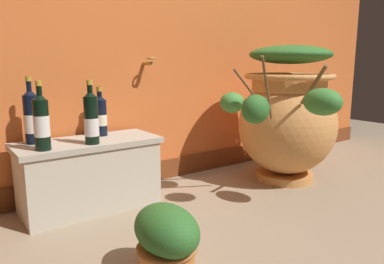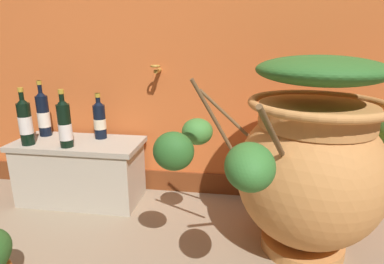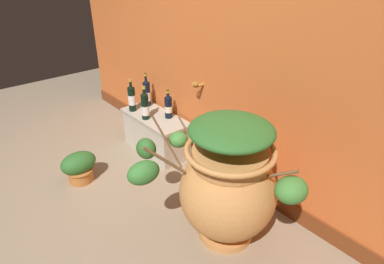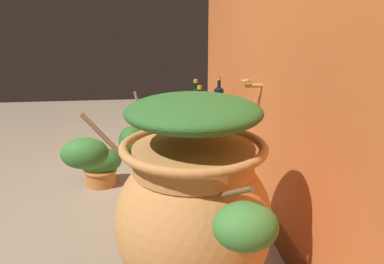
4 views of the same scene
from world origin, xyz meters
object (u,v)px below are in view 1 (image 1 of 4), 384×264
at_px(wine_bottle_middle, 100,115).
at_px(wine_bottle_right, 91,118).
at_px(wine_bottle_left, 41,121).
at_px(wine_bottle_back, 31,117).
at_px(potted_shrub, 167,239).
at_px(terracotta_urn, 288,115).

relative_size(wine_bottle_middle, wine_bottle_right, 0.85).
height_order(wine_bottle_left, wine_bottle_back, wine_bottle_back).
bearing_deg(wine_bottle_back, wine_bottle_left, -88.54).
xyz_separation_m(wine_bottle_middle, potted_shrub, (-0.12, -0.88, -0.35)).
bearing_deg(wine_bottle_back, potted_shrub, -74.54).
bearing_deg(potted_shrub, wine_bottle_right, 90.14).
distance_m(terracotta_urn, wine_bottle_middle, 1.20).
distance_m(terracotta_urn, potted_shrub, 1.39).
bearing_deg(terracotta_urn, wine_bottle_right, 170.89).
bearing_deg(wine_bottle_right, wine_bottle_middle, 56.30).
height_order(wine_bottle_right, potted_shrub, wine_bottle_right).
height_order(wine_bottle_left, wine_bottle_right, wine_bottle_left).
xyz_separation_m(wine_bottle_left, potted_shrub, (0.24, -0.71, -0.37)).
bearing_deg(wine_bottle_left, potted_shrub, -71.24).
height_order(wine_bottle_left, wine_bottle_middle, wine_bottle_left).
height_order(terracotta_urn, wine_bottle_middle, terracotta_urn).
xyz_separation_m(wine_bottle_back, potted_shrub, (0.25, -0.89, -0.37)).
height_order(wine_bottle_left, potted_shrub, wine_bottle_left).
relative_size(terracotta_urn, wine_bottle_middle, 4.06).
bearing_deg(terracotta_urn, wine_bottle_left, 172.18).
height_order(wine_bottle_back, potted_shrub, wine_bottle_back).
relative_size(terracotta_urn, wine_bottle_back, 3.27).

